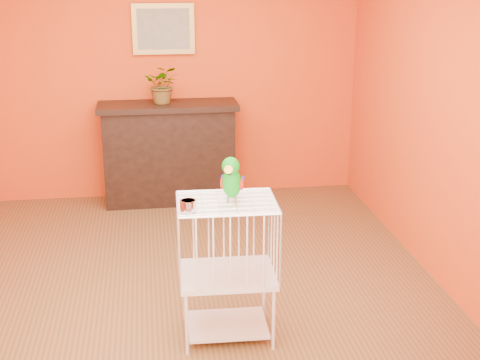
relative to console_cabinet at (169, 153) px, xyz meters
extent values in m
plane|color=brown|center=(-0.01, -2.01, -0.52)|extent=(4.50, 4.50, 0.00)
plane|color=#D54714|center=(-0.01, 0.24, 0.78)|extent=(4.00, 0.00, 4.00)
plane|color=#D54714|center=(-0.01, -4.26, 0.78)|extent=(4.00, 0.00, 4.00)
plane|color=#D54714|center=(1.99, -2.01, 0.78)|extent=(0.00, 4.50, 4.50)
cube|color=black|center=(0.00, 0.00, -0.03)|extent=(1.31, 0.44, 0.98)
cube|color=black|center=(0.00, 0.00, 0.49)|extent=(1.40, 0.50, 0.05)
cube|color=black|center=(0.00, -0.19, -0.03)|extent=(0.92, 0.02, 0.49)
cube|color=#5D2C1A|center=(-0.27, -0.05, -0.14)|extent=(0.05, 0.20, 0.31)
cube|color=#304824|center=(-0.18, -0.05, -0.14)|extent=(0.05, 0.20, 0.31)
cube|color=#5D2C1A|center=(-0.09, -0.05, -0.14)|extent=(0.05, 0.20, 0.31)
cube|color=#304824|center=(0.02, -0.05, -0.14)|extent=(0.05, 0.20, 0.31)
cube|color=#5D2C1A|center=(0.13, -0.05, -0.14)|extent=(0.05, 0.20, 0.31)
imported|color=#26722D|center=(-0.04, 0.03, 0.67)|extent=(0.40, 0.43, 0.30)
cube|color=#B69241|center=(-0.01, 0.21, 1.23)|extent=(0.62, 0.03, 0.50)
cube|color=gray|center=(-0.01, 0.20, 1.23)|extent=(0.52, 0.01, 0.40)
cube|color=silver|center=(0.27, -2.71, -0.44)|extent=(0.54, 0.42, 0.02)
cube|color=silver|center=(0.27, -2.71, -0.08)|extent=(0.63, 0.49, 0.04)
cube|color=silver|center=(0.27, -2.71, 0.43)|extent=(0.63, 0.49, 0.01)
cylinder|color=silver|center=(-0.02, -2.92, -0.31)|extent=(0.02, 0.02, 0.43)
cylinder|color=silver|center=(0.54, -2.93, -0.31)|extent=(0.02, 0.02, 0.43)
cylinder|color=silver|center=(0.00, -2.49, -0.31)|extent=(0.02, 0.02, 0.43)
cylinder|color=silver|center=(0.55, -2.51, -0.31)|extent=(0.02, 0.02, 0.43)
cylinder|color=silver|center=(0.02, -2.86, 0.47)|extent=(0.10, 0.10, 0.07)
cylinder|color=#59544C|center=(0.27, -2.74, 0.45)|extent=(0.01, 0.01, 0.04)
cylinder|color=#59544C|center=(0.32, -2.76, 0.45)|extent=(0.01, 0.01, 0.04)
ellipsoid|color=#0B8D0E|center=(0.29, -2.75, 0.57)|extent=(0.16, 0.20, 0.22)
ellipsoid|color=#0B8D0E|center=(0.28, -2.78, 0.69)|extent=(0.14, 0.14, 0.11)
cone|color=orange|center=(0.27, -2.83, 0.68)|extent=(0.07, 0.08, 0.07)
cone|color=black|center=(0.27, -2.82, 0.66)|extent=(0.03, 0.03, 0.03)
sphere|color=black|center=(0.24, -2.79, 0.70)|extent=(0.02, 0.02, 0.02)
sphere|color=black|center=(0.31, -2.81, 0.70)|extent=(0.02, 0.02, 0.02)
ellipsoid|color=#A50C0C|center=(0.24, -2.72, 0.56)|extent=(0.05, 0.07, 0.08)
ellipsoid|color=navy|center=(0.36, -2.76, 0.56)|extent=(0.05, 0.07, 0.08)
cone|color=#0B8D0E|center=(0.32, -2.68, 0.49)|extent=(0.11, 0.17, 0.12)
camera|label=1|loc=(-0.20, -6.63, 1.87)|focal=50.00mm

